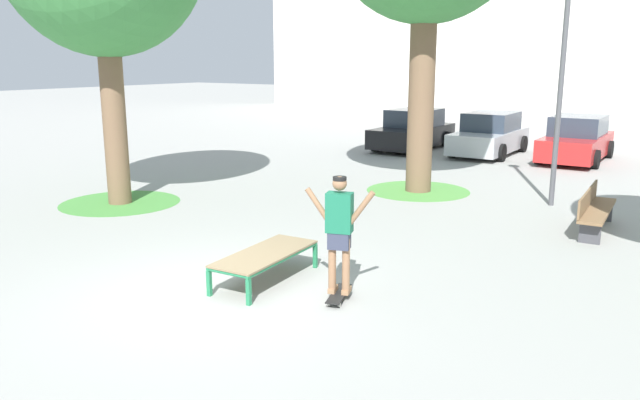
# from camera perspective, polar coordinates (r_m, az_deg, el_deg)

# --- Properties ---
(ground_plane) EXTENTS (120.00, 120.00, 0.00)m
(ground_plane) POSITION_cam_1_polar(r_m,az_deg,el_deg) (9.29, -9.61, -8.55)
(ground_plane) COLOR #999993
(skate_box) EXTENTS (0.90, 1.95, 0.46)m
(skate_box) POSITION_cam_1_polar(r_m,az_deg,el_deg) (9.61, -5.03, -5.05)
(skate_box) COLOR #237A4C
(skate_box) RESTS_ON ground
(skateboard) EXTENTS (0.44, 0.82, 0.09)m
(skateboard) POSITION_cam_1_polar(r_m,az_deg,el_deg) (8.98, 1.74, -8.60)
(skateboard) COLOR black
(skateboard) RESTS_ON ground
(skater) EXTENTS (0.97, 0.40, 1.69)m
(skater) POSITION_cam_1_polar(r_m,az_deg,el_deg) (8.67, 1.78, -2.46)
(skater) COLOR #8E6647
(skater) RESTS_ON skateboard
(grass_patch_near_left) EXTENTS (2.79, 2.79, 0.01)m
(grass_patch_near_left) POSITION_cam_1_polar(r_m,az_deg,el_deg) (15.59, -17.79, -0.23)
(grass_patch_near_left) COLOR #47893D
(grass_patch_near_left) RESTS_ON ground
(grass_patch_mid_back) EXTENTS (2.66, 2.66, 0.01)m
(grass_patch_mid_back) POSITION_cam_1_polar(r_m,az_deg,el_deg) (16.40, 8.94, 0.86)
(grass_patch_mid_back) COLOR #519342
(grass_patch_mid_back) RESTS_ON ground
(car_black) EXTENTS (1.94, 4.21, 1.50)m
(car_black) POSITION_cam_1_polar(r_m,az_deg,el_deg) (23.98, 8.49, 6.28)
(car_black) COLOR black
(car_black) RESTS_ON ground
(car_silver) EXTENTS (1.98, 4.23, 1.50)m
(car_silver) POSITION_cam_1_polar(r_m,az_deg,el_deg) (23.12, 15.24, 5.74)
(car_silver) COLOR #B7BABF
(car_silver) RESTS_ON ground
(car_red) EXTENTS (1.98, 4.23, 1.50)m
(car_red) POSITION_cam_1_polar(r_m,az_deg,el_deg) (22.60, 22.41, 5.07)
(car_red) COLOR red
(car_red) RESTS_ON ground
(park_bench) EXTENTS (0.59, 2.42, 0.83)m
(park_bench) POSITION_cam_1_polar(r_m,az_deg,el_deg) (13.47, 23.83, -0.77)
(park_bench) COLOR brown
(park_bench) RESTS_ON ground
(light_post) EXTENTS (0.36, 0.36, 5.83)m
(light_post) POSITION_cam_1_polar(r_m,az_deg,el_deg) (15.22, 21.49, 13.72)
(light_post) COLOR #4C4C51
(light_post) RESTS_ON ground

